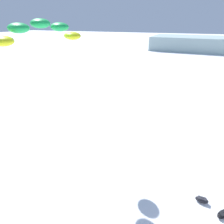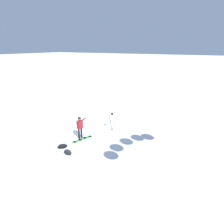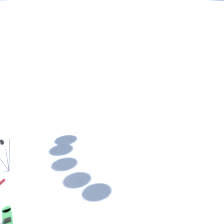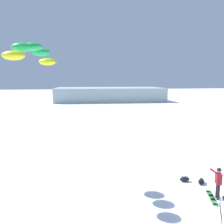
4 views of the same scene
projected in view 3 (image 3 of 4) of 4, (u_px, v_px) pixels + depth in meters
The scene contains 1 object.
camera_tripod at pixel (4, 150), 9.44m from camera, with size 0.75×0.58×1.51m.
Camera 3 is at (0.48, 6.69, 6.72)m, focal length 38.77 mm.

